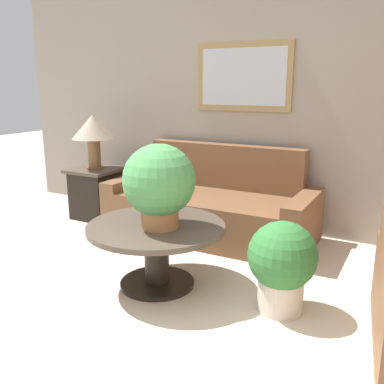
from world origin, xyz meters
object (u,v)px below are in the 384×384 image
(coffee_table, at_px, (156,241))
(side_table, at_px, (96,192))
(potted_plant_on_table, at_px, (159,183))
(potted_plant_floor, at_px, (282,263))
(table_lamp, at_px, (93,130))
(couch_main, at_px, (211,208))

(coffee_table, xyz_separation_m, side_table, (-1.58, 1.14, -0.06))
(potted_plant_on_table, relative_size, potted_plant_floor, 0.97)
(table_lamp, distance_m, potted_plant_floor, 2.83)
(coffee_table, relative_size, table_lamp, 1.72)
(couch_main, distance_m, potted_plant_floor, 1.61)
(side_table, bearing_deg, couch_main, 4.40)
(side_table, relative_size, potted_plant_floor, 0.91)
(potted_plant_floor, bearing_deg, potted_plant_on_table, -172.79)
(potted_plant_on_table, bearing_deg, coffee_table, 147.10)
(couch_main, distance_m, coffee_table, 1.26)
(potted_plant_on_table, xyz_separation_m, potted_plant_floor, (0.90, 0.11, -0.47))
(potted_plant_on_table, bearing_deg, side_table, 144.29)
(couch_main, xyz_separation_m, side_table, (-1.44, -0.11, 0.01))
(potted_plant_on_table, bearing_deg, potted_plant_floor, 7.21)
(couch_main, bearing_deg, side_table, -175.60)
(potted_plant_floor, bearing_deg, coffee_table, -175.52)
(table_lamp, height_order, potted_plant_floor, table_lamp)
(side_table, bearing_deg, table_lamp, 0.00)
(side_table, relative_size, table_lamp, 0.96)
(couch_main, relative_size, table_lamp, 3.45)
(side_table, xyz_separation_m, potted_plant_on_table, (1.64, -1.18, 0.53))
(table_lamp, bearing_deg, potted_plant_floor, -22.72)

